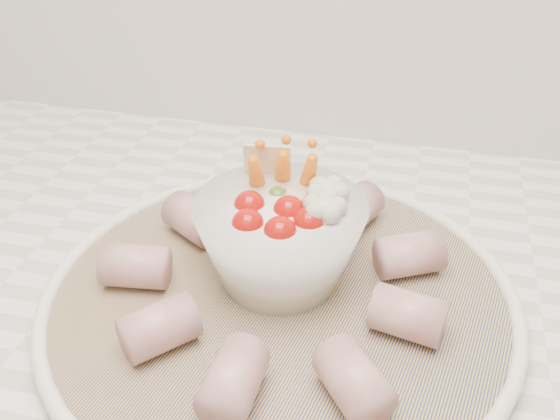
# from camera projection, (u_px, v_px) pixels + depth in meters

# --- Properties ---
(serving_platter) EXTENTS (0.45, 0.45, 0.02)m
(serving_platter) POSITION_uv_depth(u_px,v_px,m) (280.00, 296.00, 0.51)
(serving_platter) COLOR navy
(serving_platter) RESTS_ON kitchen_counter
(veggie_bowl) EXTENTS (0.14, 0.14, 0.11)m
(veggie_bowl) POSITION_uv_depth(u_px,v_px,m) (281.00, 238.00, 0.51)
(veggie_bowl) COLOR white
(veggie_bowl) RESTS_ON serving_platter
(cured_meat_rolls) EXTENTS (0.28, 0.28, 0.04)m
(cured_meat_rolls) POSITION_uv_depth(u_px,v_px,m) (280.00, 276.00, 0.50)
(cured_meat_rolls) COLOR #AA4D58
(cured_meat_rolls) RESTS_ON serving_platter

